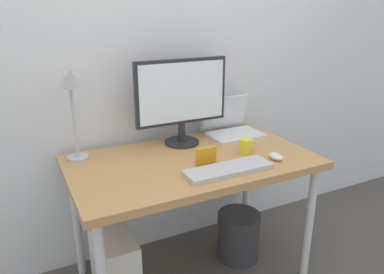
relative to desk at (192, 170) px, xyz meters
name	(u,v)px	position (x,y,z in m)	size (l,w,h in m)	color
ground_plane	(192,274)	(0.00, 0.00, -0.67)	(6.00, 6.00, 0.00)	#4C4742
back_wall	(159,41)	(0.00, 0.42, 0.63)	(4.40, 0.04, 2.60)	silver
desk	(192,170)	(0.00, 0.00, 0.00)	(1.27, 0.73, 0.74)	#B7844C
monitor	(182,97)	(0.05, 0.23, 0.34)	(0.54, 0.20, 0.49)	#232328
laptop	(231,125)	(0.39, 0.25, 0.12)	(0.32, 0.27, 0.23)	silver
desk_lamp	(72,92)	(-0.53, 0.23, 0.43)	(0.11, 0.16, 0.51)	#B2B2B7
keyboard	(228,169)	(0.08, -0.22, 0.08)	(0.44, 0.14, 0.02)	#B2B2B7
mouse	(276,156)	(0.38, -0.20, 0.08)	(0.06, 0.09, 0.03)	silver
coffee_mug	(246,146)	(0.30, -0.06, 0.11)	(0.11, 0.07, 0.08)	yellow
photo_frame	(206,156)	(0.03, -0.10, 0.11)	(0.11, 0.02, 0.09)	orange
computer_tower	(115,270)	(-0.45, -0.02, -0.46)	(0.18, 0.36, 0.42)	silver
wastebasket	(238,235)	(0.33, 0.03, -0.52)	(0.26, 0.26, 0.30)	#333338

